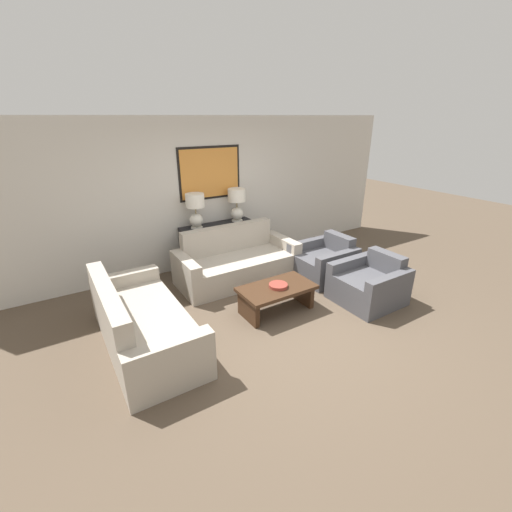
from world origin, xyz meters
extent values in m
plane|color=brown|center=(0.00, 0.00, 0.00)|extent=(20.00, 20.00, 0.00)
cube|color=beige|center=(0.00, 2.55, 1.32)|extent=(8.25, 0.10, 2.65)
cube|color=black|center=(0.00, 2.49, 1.70)|extent=(1.18, 0.01, 0.92)
cube|color=orange|center=(0.00, 2.49, 1.70)|extent=(1.10, 0.02, 0.84)
cube|color=black|center=(0.00, 2.27, 0.40)|extent=(1.38, 0.39, 0.81)
cylinder|color=silver|center=(-0.41, 2.27, 0.82)|extent=(0.20, 0.20, 0.02)
sphere|color=silver|center=(-0.41, 2.27, 0.95)|extent=(0.24, 0.24, 0.24)
cylinder|color=#8C7A51|center=(-0.41, 2.27, 1.13)|extent=(0.02, 0.02, 0.11)
cylinder|color=white|center=(-0.41, 2.27, 1.30)|extent=(0.32, 0.32, 0.23)
cylinder|color=silver|center=(0.41, 2.27, 0.82)|extent=(0.20, 0.20, 0.02)
sphere|color=silver|center=(0.41, 2.27, 0.95)|extent=(0.24, 0.24, 0.24)
cylinder|color=#8C7A51|center=(0.41, 2.27, 1.13)|extent=(0.02, 0.02, 0.11)
cylinder|color=white|center=(0.41, 2.27, 1.30)|extent=(0.32, 0.32, 0.23)
cube|color=#ADA393|center=(0.00, 1.44, 0.21)|extent=(1.69, 0.74, 0.43)
cube|color=#ADA393|center=(0.00, 1.90, 0.44)|extent=(1.69, 0.18, 0.88)
cube|color=#ADA393|center=(-0.93, 1.53, 0.30)|extent=(0.18, 0.92, 0.61)
cube|color=#ADA393|center=(0.93, 1.53, 0.30)|extent=(0.18, 0.92, 0.61)
cube|color=#ADA393|center=(-1.75, 0.55, 0.21)|extent=(0.74, 1.69, 0.43)
cube|color=#ADA393|center=(-2.21, 0.55, 0.44)|extent=(0.18, 1.69, 0.88)
cube|color=#ADA393|center=(-1.84, -0.38, 0.30)|extent=(0.92, 0.18, 0.61)
cube|color=#ADA393|center=(-1.84, 1.49, 0.30)|extent=(0.92, 0.18, 0.61)
cube|color=#3D2616|center=(-0.03, 0.35, 0.37)|extent=(1.08, 0.60, 0.05)
cube|color=#3D2616|center=(-0.50, 0.35, 0.17)|extent=(0.07, 0.48, 0.34)
cube|color=#3D2616|center=(0.44, 0.35, 0.17)|extent=(0.07, 0.48, 0.34)
cylinder|color=#93382D|center=(-0.02, 0.33, 0.41)|extent=(0.27, 0.27, 0.05)
cube|color=#4C4C51|center=(1.21, 0.85, 0.21)|extent=(0.73, 0.61, 0.42)
cube|color=#4C4C51|center=(1.66, 0.85, 0.36)|extent=(0.18, 0.61, 0.72)
cube|color=#4C4C51|center=(1.30, 1.23, 0.29)|extent=(0.91, 0.14, 0.58)
cube|color=#4C4C51|center=(1.30, 0.48, 0.29)|extent=(0.91, 0.14, 0.58)
cube|color=#4C4C51|center=(1.21, -0.15, 0.21)|extent=(0.73, 0.61, 0.42)
cube|color=#4C4C51|center=(1.66, -0.15, 0.36)|extent=(0.18, 0.61, 0.72)
cube|color=#4C4C51|center=(1.30, 0.22, 0.29)|extent=(0.91, 0.14, 0.58)
cube|color=#4C4C51|center=(1.30, -0.53, 0.29)|extent=(0.91, 0.14, 0.58)
camera|label=1|loc=(-2.58, -3.16, 2.64)|focal=24.00mm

